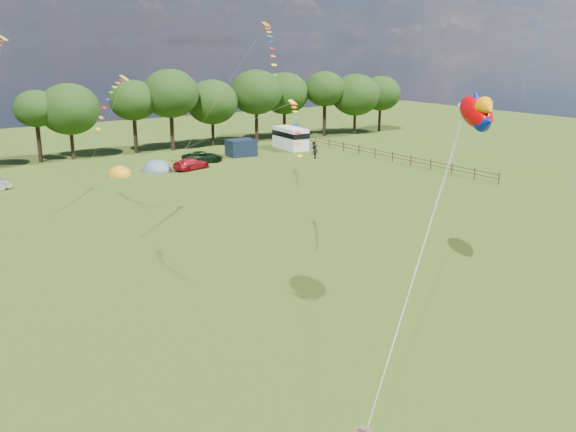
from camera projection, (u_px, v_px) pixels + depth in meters
ground_plane at (381, 331)px, 31.17m from camera, size 180.00×180.00×0.00m
tree_line at (101, 104)px, 76.10m from camera, size 102.98×10.98×10.27m
fence at (384, 154)px, 75.89m from camera, size 0.12×33.12×1.20m
car_c at (191, 164)px, 70.16m from camera, size 4.49×2.71×1.26m
car_d at (203, 157)px, 74.22m from camera, size 5.04×2.70×1.32m
campervan_d at (291, 137)px, 83.48m from camera, size 2.86×5.83×2.77m
tent_orange at (120, 175)px, 67.22m from camera, size 2.53×2.77×1.98m
tent_greyblue at (157, 171)px, 69.56m from camera, size 3.19×3.50×2.37m
awning_navy at (241, 148)px, 78.39m from camera, size 3.50×2.96×2.02m
fish_kite at (478, 112)px, 34.04m from camera, size 3.19×4.25×2.30m
streamer_kite_b at (112, 97)px, 41.51m from camera, size 4.28×4.73×3.81m
streamer_kite_c at (295, 118)px, 38.51m from camera, size 3.09×4.79×2.77m
walker_a at (313, 148)px, 79.21m from camera, size 0.92×0.87×1.62m
walker_b at (315, 151)px, 76.69m from camera, size 1.21×0.77×1.74m
streamer_kite_d at (270, 40)px, 53.56m from camera, size 2.78×5.09×4.33m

